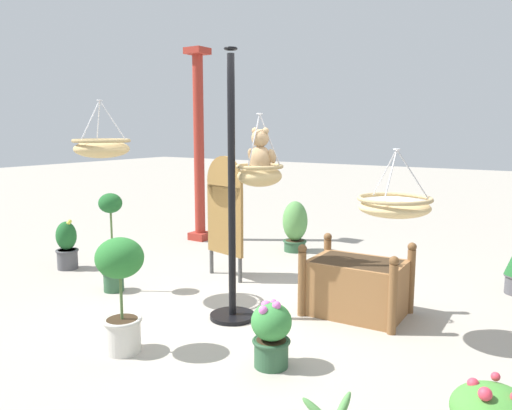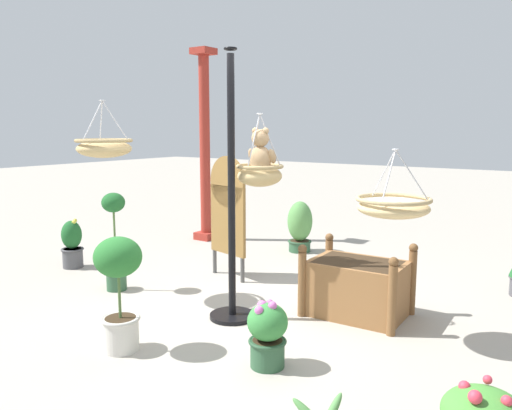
{
  "view_description": "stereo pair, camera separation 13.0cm",
  "coord_description": "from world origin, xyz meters",
  "px_view_note": "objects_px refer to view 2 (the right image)",
  "views": [
    {
      "loc": [
        2.64,
        -4.01,
        1.83
      ],
      "look_at": [
        0.0,
        0.04,
        1.1
      ],
      "focal_mm": 35.87,
      "sensor_mm": 36.0,
      "label": 1
    },
    {
      "loc": [
        2.75,
        -3.94,
        1.83
      ],
      "look_at": [
        0.0,
        0.04,
        1.1
      ],
      "focal_mm": 35.87,
      "sensor_mm": 36.0,
      "label": 2
    }
  ],
  "objects_px": {
    "hanging_basket_right_low": "(393,206)",
    "potted_plant_flowering_red": "(119,284)",
    "hanging_basket_left_high": "(104,147)",
    "wooden_planter_box": "(357,286)",
    "potted_plant_broad_leaf": "(267,333)",
    "potted_plant_small_succulent": "(300,226)",
    "display_pole_central": "(232,237)",
    "greenhouse_pillar_right": "(205,149)",
    "potted_plant_tall_leafy": "(72,244)",
    "teddy_bear": "(261,154)",
    "hanging_basket_with_teddy": "(260,174)",
    "display_sign_board": "(228,206)",
    "potted_plant_fern_front": "(115,240)"
  },
  "relations": [
    {
      "from": "hanging_basket_with_teddy",
      "to": "greenhouse_pillar_right",
      "type": "distance_m",
      "value": 3.53
    },
    {
      "from": "potted_plant_broad_leaf",
      "to": "display_sign_board",
      "type": "bearing_deg",
      "value": 134.9
    },
    {
      "from": "display_pole_central",
      "to": "potted_plant_tall_leafy",
      "type": "distance_m",
      "value": 2.89
    },
    {
      "from": "hanging_basket_right_low",
      "to": "display_sign_board",
      "type": "xyz_separation_m",
      "value": [
        -2.32,
        0.76,
        -0.3
      ]
    },
    {
      "from": "hanging_basket_left_high",
      "to": "potted_plant_flowering_red",
      "type": "distance_m",
      "value": 1.73
    },
    {
      "from": "hanging_basket_right_low",
      "to": "wooden_planter_box",
      "type": "bearing_deg",
      "value": 136.47
    },
    {
      "from": "teddy_bear",
      "to": "potted_plant_broad_leaf",
      "type": "xyz_separation_m",
      "value": [
        0.69,
        -0.93,
        -1.31
      ]
    },
    {
      "from": "wooden_planter_box",
      "to": "potted_plant_broad_leaf",
      "type": "distance_m",
      "value": 1.43
    },
    {
      "from": "potted_plant_broad_leaf",
      "to": "teddy_bear",
      "type": "bearing_deg",
      "value": 126.59
    },
    {
      "from": "potted_plant_broad_leaf",
      "to": "potted_plant_small_succulent",
      "type": "bearing_deg",
      "value": 116.0
    },
    {
      "from": "potted_plant_fern_front",
      "to": "display_sign_board",
      "type": "distance_m",
      "value": 1.37
    },
    {
      "from": "greenhouse_pillar_right",
      "to": "potted_plant_flowering_red",
      "type": "xyz_separation_m",
      "value": [
        2.19,
        -3.68,
        -0.92
      ]
    },
    {
      "from": "hanging_basket_with_teddy",
      "to": "teddy_bear",
      "type": "bearing_deg",
      "value": 90.0
    },
    {
      "from": "greenhouse_pillar_right",
      "to": "potted_plant_tall_leafy",
      "type": "bearing_deg",
      "value": -98.05
    },
    {
      "from": "display_pole_central",
      "to": "hanging_basket_right_low",
      "type": "bearing_deg",
      "value": 11.25
    },
    {
      "from": "display_pole_central",
      "to": "potted_plant_tall_leafy",
      "type": "height_order",
      "value": "display_pole_central"
    },
    {
      "from": "wooden_planter_box",
      "to": "potted_plant_small_succulent",
      "type": "xyz_separation_m",
      "value": [
        -1.77,
        1.96,
        0.09
      ]
    },
    {
      "from": "potted_plant_tall_leafy",
      "to": "potted_plant_broad_leaf",
      "type": "xyz_separation_m",
      "value": [
        3.68,
        -0.91,
        -0.04
      ]
    },
    {
      "from": "potted_plant_tall_leafy",
      "to": "hanging_basket_right_low",
      "type": "bearing_deg",
      "value": 0.55
    },
    {
      "from": "teddy_bear",
      "to": "potted_plant_small_succulent",
      "type": "relative_size",
      "value": 0.58
    },
    {
      "from": "display_pole_central",
      "to": "greenhouse_pillar_right",
      "type": "relative_size",
      "value": 0.83
    },
    {
      "from": "teddy_bear",
      "to": "potted_plant_fern_front",
      "type": "distance_m",
      "value": 2.06
    },
    {
      "from": "display_pole_central",
      "to": "wooden_planter_box",
      "type": "xyz_separation_m",
      "value": [
        0.96,
        0.76,
        -0.51
      ]
    },
    {
      "from": "display_pole_central",
      "to": "display_sign_board",
      "type": "relative_size",
      "value": 1.7
    },
    {
      "from": "hanging_basket_left_high",
      "to": "wooden_planter_box",
      "type": "xyz_separation_m",
      "value": [
        2.38,
        1.06,
        -1.34
      ]
    },
    {
      "from": "teddy_bear",
      "to": "greenhouse_pillar_right",
      "type": "height_order",
      "value": "greenhouse_pillar_right"
    },
    {
      "from": "hanging_basket_right_low",
      "to": "potted_plant_flowering_red",
      "type": "height_order",
      "value": "hanging_basket_right_low"
    },
    {
      "from": "potted_plant_broad_leaf",
      "to": "potted_plant_flowering_red",
      "type": "bearing_deg",
      "value": -159.03
    },
    {
      "from": "teddy_bear",
      "to": "potted_plant_fern_front",
      "type": "xyz_separation_m",
      "value": [
        -1.76,
        -0.33,
        -1.01
      ]
    },
    {
      "from": "potted_plant_fern_front",
      "to": "greenhouse_pillar_right",
      "type": "bearing_deg",
      "value": 108.72
    },
    {
      "from": "display_pole_central",
      "to": "teddy_bear",
      "type": "height_order",
      "value": "display_pole_central"
    },
    {
      "from": "potted_plant_fern_front",
      "to": "teddy_bear",
      "type": "bearing_deg",
      "value": 10.54
    },
    {
      "from": "hanging_basket_left_high",
      "to": "teddy_bear",
      "type": "bearing_deg",
      "value": 20.11
    },
    {
      "from": "display_pole_central",
      "to": "hanging_basket_right_low",
      "type": "relative_size",
      "value": 4.13
    },
    {
      "from": "greenhouse_pillar_right",
      "to": "potted_plant_tall_leafy",
      "type": "xyz_separation_m",
      "value": [
        -0.33,
        -2.33,
        -1.17
      ]
    },
    {
      "from": "greenhouse_pillar_right",
      "to": "potted_plant_flowering_red",
      "type": "distance_m",
      "value": 4.38
    },
    {
      "from": "hanging_basket_right_low",
      "to": "wooden_planter_box",
      "type": "height_order",
      "value": "hanging_basket_right_low"
    },
    {
      "from": "display_pole_central",
      "to": "potted_plant_tall_leafy",
      "type": "relative_size",
      "value": 3.93
    },
    {
      "from": "potted_plant_small_succulent",
      "to": "potted_plant_broad_leaf",
      "type": "bearing_deg",
      "value": -64.0
    },
    {
      "from": "teddy_bear",
      "to": "display_sign_board",
      "type": "height_order",
      "value": "teddy_bear"
    },
    {
      "from": "potted_plant_flowering_red",
      "to": "hanging_basket_left_high",
      "type": "bearing_deg",
      "value": 143.99
    },
    {
      "from": "display_pole_central",
      "to": "potted_plant_small_succulent",
      "type": "bearing_deg",
      "value": 106.52
    },
    {
      "from": "potted_plant_flowering_red",
      "to": "potted_plant_broad_leaf",
      "type": "xyz_separation_m",
      "value": [
        1.16,
        0.44,
        -0.29
      ]
    },
    {
      "from": "greenhouse_pillar_right",
      "to": "potted_plant_flowering_red",
      "type": "height_order",
      "value": "greenhouse_pillar_right"
    },
    {
      "from": "greenhouse_pillar_right",
      "to": "potted_plant_fern_front",
      "type": "bearing_deg",
      "value": -71.28
    },
    {
      "from": "hanging_basket_with_teddy",
      "to": "display_pole_central",
      "type": "bearing_deg",
      "value": -120.96
    },
    {
      "from": "greenhouse_pillar_right",
      "to": "display_sign_board",
      "type": "distance_m",
      "value": 2.32
    },
    {
      "from": "hanging_basket_with_teddy",
      "to": "teddy_bear",
      "type": "height_order",
      "value": "hanging_basket_with_teddy"
    },
    {
      "from": "wooden_planter_box",
      "to": "potted_plant_fern_front",
      "type": "bearing_deg",
      "value": -162.37
    },
    {
      "from": "teddy_bear",
      "to": "potted_plant_broad_leaf",
      "type": "relative_size",
      "value": 0.81
    }
  ]
}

